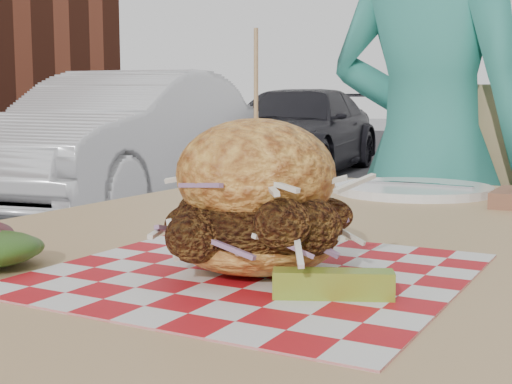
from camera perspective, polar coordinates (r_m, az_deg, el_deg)
diner at (r=1.82m, az=13.56°, el=2.65°), size 0.63×0.48×1.54m
car_white at (r=6.29m, az=-10.49°, el=4.18°), size 1.86×3.78×1.19m
car_dark at (r=9.23m, az=3.24°, el=4.88°), size 2.01×3.93×1.09m
patio_table at (r=0.89m, az=4.71°, el=-8.01°), size 0.80×1.20×0.75m
patio_chair at (r=1.78m, az=16.38°, el=-4.58°), size 0.48×0.49×0.95m
paper_liner at (r=0.66m, az=0.00°, el=-6.43°), size 0.36×0.36×0.00m
sandwich at (r=0.64m, az=0.00°, el=-1.10°), size 0.19×0.19×0.22m
pickle_spear at (r=0.57m, az=6.18°, el=-7.33°), size 0.10×0.06×0.02m
place_setting at (r=1.26m, az=12.43°, el=0.24°), size 0.27×0.27×0.02m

